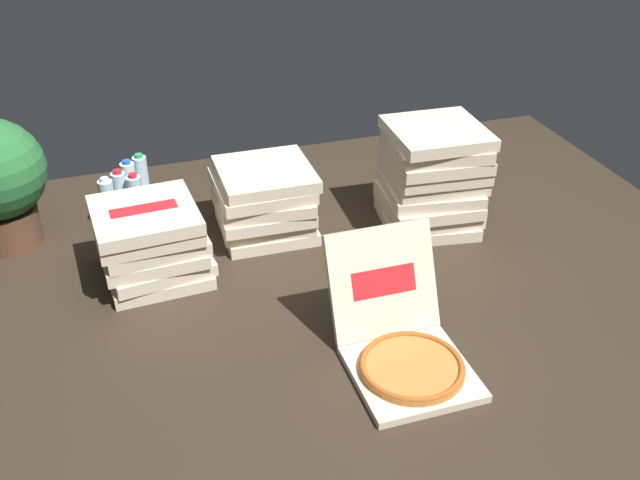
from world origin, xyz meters
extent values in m
cube|color=#2D2319|center=(0.00, 0.00, -0.01)|extent=(3.20, 2.40, 0.02)
cube|color=beige|center=(0.13, -0.53, 0.01)|extent=(0.36, 0.36, 0.03)
cylinder|color=#B77033|center=(0.13, -0.53, 0.03)|extent=(0.33, 0.33, 0.02)
torus|color=#9C501E|center=(0.13, -0.53, 0.04)|extent=(0.32, 0.32, 0.02)
cube|color=beige|center=(0.13, -0.28, 0.19)|extent=(0.36, 0.16, 0.34)
cube|color=red|center=(0.13, -0.29, 0.19)|extent=(0.21, 0.04, 0.08)
cube|color=beige|center=(-0.54, 0.28, 0.02)|extent=(0.38, 0.38, 0.05)
cube|color=beige|center=(-0.54, 0.28, 0.07)|extent=(0.40, 0.40, 0.05)
cube|color=beige|center=(-0.55, 0.28, 0.12)|extent=(0.38, 0.38, 0.05)
cube|color=red|center=(-0.55, 0.28, 0.14)|extent=(0.24, 0.08, 0.00)
cube|color=beige|center=(-0.54, 0.28, 0.16)|extent=(0.39, 0.39, 0.05)
cube|color=beige|center=(-0.56, 0.27, 0.21)|extent=(0.38, 0.38, 0.05)
cube|color=beige|center=(-0.56, 0.27, 0.26)|extent=(0.38, 0.38, 0.05)
cube|color=red|center=(-0.56, 0.27, 0.28)|extent=(0.24, 0.08, 0.00)
cube|color=beige|center=(0.57, 0.31, 0.02)|extent=(0.41, 0.41, 0.05)
cube|color=beige|center=(0.57, 0.31, 0.07)|extent=(0.39, 0.39, 0.05)
cube|color=beige|center=(0.56, 0.30, 0.12)|extent=(0.39, 0.39, 0.05)
cube|color=beige|center=(0.57, 0.31, 0.16)|extent=(0.41, 0.41, 0.05)
cube|color=beige|center=(0.58, 0.32, 0.21)|extent=(0.39, 0.39, 0.05)
cube|color=beige|center=(0.58, 0.31, 0.26)|extent=(0.39, 0.39, 0.05)
cube|color=red|center=(0.58, 0.31, 0.28)|extent=(0.24, 0.09, 0.00)
cube|color=beige|center=(0.58, 0.31, 0.31)|extent=(0.39, 0.39, 0.05)
cube|color=red|center=(0.58, 0.31, 0.33)|extent=(0.24, 0.09, 0.00)
cube|color=beige|center=(0.58, 0.31, 0.35)|extent=(0.41, 0.41, 0.05)
cube|color=beige|center=(0.58, 0.31, 0.40)|extent=(0.37, 0.37, 0.05)
cube|color=beige|center=(-0.08, 0.45, 0.02)|extent=(0.36, 0.36, 0.05)
cube|color=red|center=(-0.08, 0.45, 0.05)|extent=(0.23, 0.07, 0.00)
cube|color=beige|center=(-0.08, 0.46, 0.07)|extent=(0.38, 0.38, 0.05)
cube|color=red|center=(-0.08, 0.46, 0.10)|extent=(0.24, 0.08, 0.00)
cube|color=beige|center=(-0.09, 0.44, 0.12)|extent=(0.37, 0.37, 0.05)
cube|color=red|center=(-0.09, 0.44, 0.14)|extent=(0.23, 0.07, 0.00)
cube|color=beige|center=(-0.08, 0.44, 0.16)|extent=(0.39, 0.39, 0.05)
cube|color=red|center=(-0.08, 0.44, 0.19)|extent=(0.24, 0.09, 0.00)
cube|color=beige|center=(-0.09, 0.44, 0.21)|extent=(0.36, 0.36, 0.05)
cube|color=beige|center=(-0.07, 0.45, 0.26)|extent=(0.36, 0.36, 0.05)
cylinder|color=silver|center=(-0.52, 0.86, 0.11)|extent=(0.06, 0.06, 0.21)
cylinder|color=#239951|center=(-0.52, 0.86, 0.22)|extent=(0.03, 0.03, 0.02)
cylinder|color=silver|center=(-0.62, 0.73, 0.11)|extent=(0.06, 0.06, 0.21)
cylinder|color=red|center=(-0.62, 0.73, 0.22)|extent=(0.03, 0.03, 0.02)
cylinder|color=silver|center=(-0.56, 0.68, 0.11)|extent=(0.06, 0.06, 0.21)
cylinder|color=red|center=(-0.56, 0.68, 0.22)|extent=(0.03, 0.03, 0.02)
cylinder|color=white|center=(-0.57, 0.81, 0.11)|extent=(0.06, 0.06, 0.21)
cylinder|color=blue|center=(-0.57, 0.81, 0.22)|extent=(0.03, 0.03, 0.02)
cylinder|color=silver|center=(-0.67, 0.67, 0.11)|extent=(0.06, 0.06, 0.21)
cylinder|color=white|center=(-0.67, 0.67, 0.22)|extent=(0.03, 0.03, 0.02)
cylinder|color=#513323|center=(-1.06, 0.68, 0.08)|extent=(0.25, 0.25, 0.15)
camera|label=1|loc=(-0.68, -2.10, 1.56)|focal=42.07mm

